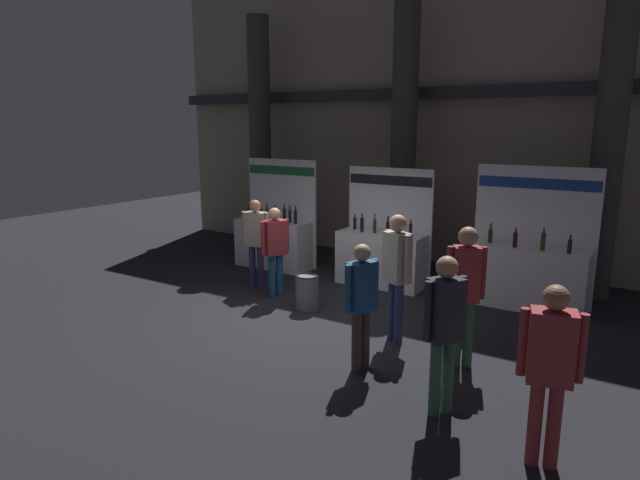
# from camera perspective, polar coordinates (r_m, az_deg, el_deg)

# --- Properties ---
(ground_plane) EXTENTS (26.60, 26.60, 0.00)m
(ground_plane) POSITION_cam_1_polar(r_m,az_deg,el_deg) (8.75, -1.83, -8.13)
(ground_plane) COLOR black
(hall_colonnade) EXTENTS (13.30, 1.30, 6.66)m
(hall_colonnade) POSITION_cam_1_polar(r_m,az_deg,el_deg) (12.18, 10.33, 12.92)
(hall_colonnade) COLOR tan
(hall_colonnade) RESTS_ON ground_plane
(exhibitor_booth_0) EXTENTS (1.75, 0.74, 2.30)m
(exhibitor_booth_0) POSITION_cam_1_polar(r_m,az_deg,el_deg) (11.65, -4.83, 0.08)
(exhibitor_booth_0) COLOR white
(exhibitor_booth_0) RESTS_ON ground_plane
(exhibitor_booth_1) EXTENTS (1.74, 0.66, 2.22)m
(exhibitor_booth_1) POSITION_cam_1_polar(r_m,az_deg,el_deg) (10.36, 6.50, -1.54)
(exhibitor_booth_1) COLOR white
(exhibitor_booth_1) RESTS_ON ground_plane
(exhibitor_booth_2) EXTENTS (1.99, 0.66, 2.35)m
(exhibitor_booth_2) POSITION_cam_1_polar(r_m,az_deg,el_deg) (9.69, 20.94, -3.13)
(exhibitor_booth_2) COLOR white
(exhibitor_booth_2) RESTS_ON ground_plane
(trash_bin) EXTENTS (0.38, 0.38, 0.58)m
(trash_bin) POSITION_cam_1_polar(r_m,az_deg,el_deg) (9.06, -1.37, -5.48)
(trash_bin) COLOR slate
(trash_bin) RESTS_ON ground_plane
(visitor_0) EXTENTS (0.44, 0.36, 1.81)m
(visitor_0) POSITION_cam_1_polar(r_m,az_deg,el_deg) (6.95, 15.06, -4.60)
(visitor_0) COLOR #33563D
(visitor_0) RESTS_ON ground_plane
(visitor_1) EXTENTS (0.47, 0.40, 1.82)m
(visitor_1) POSITION_cam_1_polar(r_m,az_deg,el_deg) (7.57, 8.08, -2.74)
(visitor_1) COLOR navy
(visitor_1) RESTS_ON ground_plane
(visitor_2) EXTENTS (0.38, 0.50, 1.60)m
(visitor_2) POSITION_cam_1_polar(r_m,az_deg,el_deg) (9.55, -4.74, -0.48)
(visitor_2) COLOR navy
(visitor_2) RESTS_ON ground_plane
(visitor_3) EXTENTS (0.55, 0.30, 1.66)m
(visitor_3) POSITION_cam_1_polar(r_m,az_deg,el_deg) (10.14, -6.78, 0.44)
(visitor_3) COLOR navy
(visitor_3) RESTS_ON ground_plane
(visitor_4) EXTENTS (0.40, 0.45, 1.73)m
(visitor_4) POSITION_cam_1_polar(r_m,az_deg,el_deg) (5.78, 12.96, -8.39)
(visitor_4) COLOR #33563D
(visitor_4) RESTS_ON ground_plane
(visitor_5) EXTENTS (0.31, 0.52, 1.62)m
(visitor_5) POSITION_cam_1_polar(r_m,az_deg,el_deg) (6.69, 4.38, -6.00)
(visitor_5) COLOR #47382D
(visitor_5) RESTS_ON ground_plane
(visitor_6) EXTENTS (0.54, 0.34, 1.70)m
(visitor_6) POSITION_cam_1_polar(r_m,az_deg,el_deg) (5.21, 23.08, -11.56)
(visitor_6) COLOR maroon
(visitor_6) RESTS_ON ground_plane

